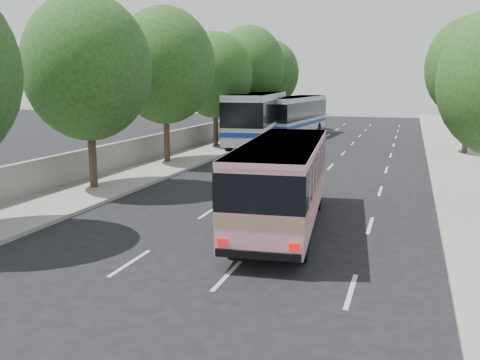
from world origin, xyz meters
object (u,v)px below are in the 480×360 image
at_px(white_pickup, 258,165).
at_px(tour_coach_front, 258,114).
at_px(pink_taxi, 256,172).
at_px(pink_bus, 283,175).
at_px(tour_coach_rear, 295,113).

height_order(white_pickup, tour_coach_front, tour_coach_front).
bearing_deg(pink_taxi, pink_bus, -58.12).
distance_m(pink_taxi, white_pickup, 1.90).
relative_size(pink_bus, pink_taxi, 2.27).
xyz_separation_m(white_pickup, tour_coach_rear, (-2.50, 19.98, 1.42)).
xyz_separation_m(pink_bus, tour_coach_front, (-7.36, 21.85, 0.58)).
bearing_deg(tour_coach_rear, pink_bus, -73.20).
distance_m(pink_taxi, tour_coach_front, 16.22).
relative_size(pink_bus, tour_coach_front, 0.69).
bearing_deg(pink_taxi, white_pickup, 110.32).
xyz_separation_m(pink_taxi, tour_coach_front, (-4.48, 15.49, 1.73)).
distance_m(white_pickup, tour_coach_front, 14.34).
distance_m(pink_bus, pink_taxi, 7.07).
relative_size(white_pickup, tour_coach_rear, 0.42).
xyz_separation_m(pink_taxi, white_pickup, (-0.42, 1.85, 0.04)).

